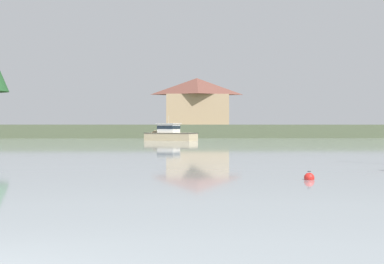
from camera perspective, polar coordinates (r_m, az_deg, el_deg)
name	(u,v)px	position (r m, az deg, el deg)	size (l,w,h in m)	color
far_shore_bank	(153,130)	(109.15, -3.95, 0.18)	(247.62, 53.45, 1.99)	#4C563D
cruiser_sand	(166,137)	(69.35, -2.64, -0.48)	(7.32, 5.50, 3.86)	tan
mooring_buoy_red	(309,178)	(19.03, 11.66, -4.51)	(0.34, 0.34, 0.39)	red
cottage_hillside	(197,101)	(106.59, 0.49, 3.16)	(12.37, 6.97, 8.78)	tan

